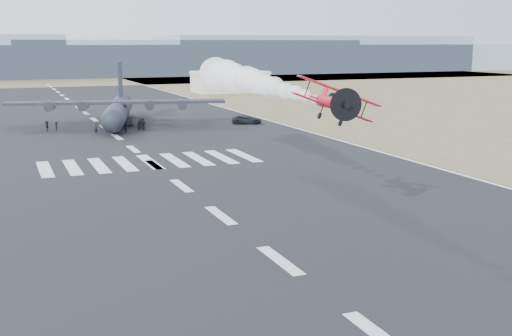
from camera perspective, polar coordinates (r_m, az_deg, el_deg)
scrub_far at (r=255.48m, az=-18.46°, el=7.40°), size 500.00×80.00×0.00m
runway_markings at (r=87.30m, az=-10.86°, el=1.66°), size 60.00×260.00×0.01m
ridge_seg_d at (r=285.14m, az=-18.95°, el=9.01°), size 150.00×50.00×13.00m
ridge_seg_e at (r=296.08m, az=-6.14°, el=9.79°), size 150.00×50.00×15.00m
ridge_seg_f at (r=320.11m, az=5.29°, el=10.08°), size 150.00×50.00×17.00m
ridge_seg_g at (r=354.63m, az=14.79°, el=9.54°), size 150.00×50.00×13.00m
hangar_right at (r=185.74m, az=-2.35°, el=7.70°), size 20.50×12.50×5.90m
aerobatic_biplane at (r=45.21m, az=6.94°, el=5.88°), size 5.94×5.62×3.44m
smoke_trail at (r=71.10m, az=-2.15°, el=8.03°), size 5.01×33.54×3.92m
transport_aircraft at (r=113.19m, az=-12.18°, el=5.12°), size 36.26×29.65×10.55m
support_vehicle at (r=112.66m, az=-0.83°, el=4.33°), size 5.78×3.97×1.47m
crew_a at (r=107.53m, az=-11.51°, el=3.84°), size 0.80×0.79×1.69m
crew_b at (r=103.91m, az=-11.53°, el=3.58°), size 0.64×0.88×1.66m
crew_c at (r=107.56m, az=-17.31°, el=3.55°), size 0.82×1.16×1.64m
crew_d at (r=106.31m, az=-9.97°, el=3.87°), size 1.23×1.08×1.89m
crew_e at (r=108.40m, az=-10.21°, el=3.96°), size 0.59×0.90×1.77m
crew_f at (r=108.77m, az=-18.08°, el=3.58°), size 0.65×1.56×1.63m
crew_g at (r=102.65m, az=-14.04°, el=3.41°), size 0.82×0.80×1.74m
crew_h at (r=105.13m, az=-10.36°, el=3.69°), size 0.89×0.88×1.59m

